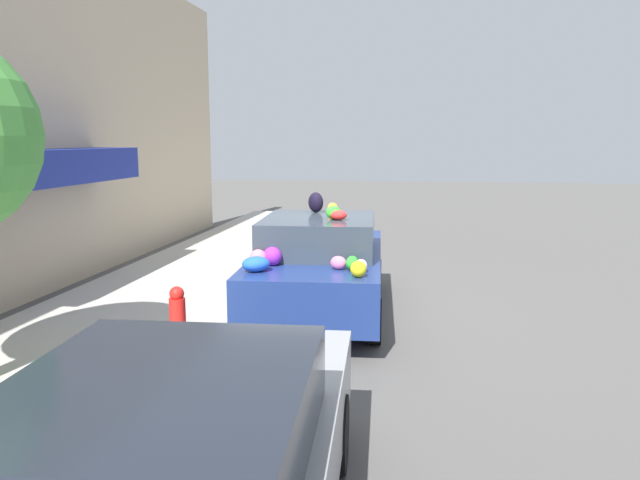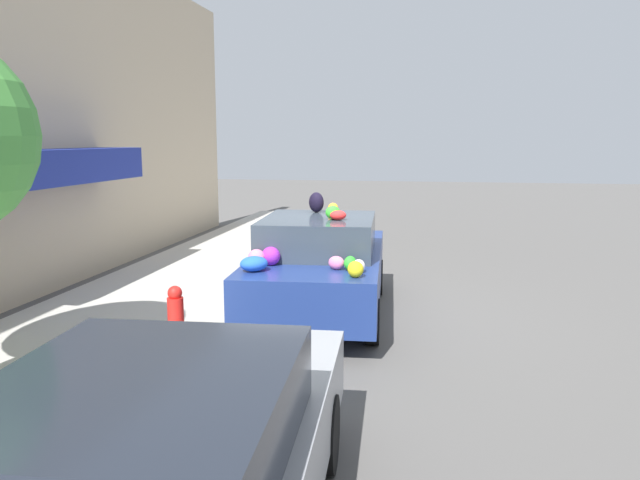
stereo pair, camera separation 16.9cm
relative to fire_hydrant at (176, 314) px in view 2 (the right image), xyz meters
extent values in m
plane|color=#565451|center=(1.93, -1.51, -0.47)|extent=(60.00, 60.00, 0.00)
cube|color=#B2ADA3|center=(1.93, 1.19, -0.41)|extent=(24.00, 3.20, 0.13)
cube|color=#C6B293|center=(1.93, 3.44, 2.63)|extent=(18.00, 0.30, 6.20)
cube|color=navy|center=(1.92, 2.84, 1.70)|extent=(4.44, 0.90, 0.55)
cylinder|color=red|center=(0.00, 0.00, -0.07)|extent=(0.20, 0.20, 0.55)
sphere|color=red|center=(0.00, 0.00, 0.26)|extent=(0.18, 0.18, 0.18)
cube|color=navy|center=(1.93, -1.47, 0.17)|extent=(4.32, 2.07, 0.68)
cube|color=#333D47|center=(1.76, -1.48, 0.76)|extent=(1.99, 1.70, 0.51)
cylinder|color=black|center=(3.18, -0.56, -0.17)|extent=(0.61, 0.22, 0.60)
cylinder|color=black|center=(3.28, -2.21, -0.17)|extent=(0.61, 0.22, 0.60)
cylinder|color=black|center=(0.57, -0.73, -0.17)|extent=(0.61, 0.22, 0.60)
cylinder|color=black|center=(0.68, -2.38, -0.17)|extent=(0.61, 0.22, 0.60)
ellipsoid|color=green|center=(0.59, -2.10, 0.60)|extent=(0.24, 0.17, 0.18)
sphere|color=blue|center=(3.52, -1.28, 0.62)|extent=(0.31, 0.31, 0.22)
sphere|color=purple|center=(0.72, -1.04, 0.63)|extent=(0.34, 0.34, 0.25)
sphere|color=white|center=(3.03, -1.30, 0.61)|extent=(0.28, 0.28, 0.21)
sphere|color=pink|center=(3.27, -1.91, 0.64)|extent=(0.30, 0.30, 0.27)
ellipsoid|color=blue|center=(2.96, -1.16, 0.65)|extent=(0.34, 0.38, 0.28)
sphere|color=pink|center=(0.61, -0.87, 0.62)|extent=(0.30, 0.30, 0.23)
sphere|color=orange|center=(2.32, -1.60, 1.10)|extent=(0.22, 0.22, 0.16)
ellipsoid|color=red|center=(1.53, -1.80, 1.09)|extent=(0.23, 0.25, 0.13)
ellipsoid|color=black|center=(2.37, -1.33, 1.17)|extent=(0.35, 0.34, 0.31)
sphere|color=red|center=(3.23, -1.01, 0.63)|extent=(0.34, 0.34, 0.24)
ellipsoid|color=white|center=(0.48, -2.22, 0.59)|extent=(0.20, 0.17, 0.16)
ellipsoid|color=blue|center=(0.32, -0.92, 0.60)|extent=(0.46, 0.47, 0.19)
ellipsoid|color=yellow|center=(0.20, -2.21, 0.61)|extent=(0.26, 0.25, 0.20)
sphere|color=orange|center=(3.09, -0.86, 0.62)|extent=(0.32, 0.32, 0.22)
ellipsoid|color=pink|center=(0.61, -1.92, 0.59)|extent=(0.23, 0.26, 0.17)
ellipsoid|color=green|center=(1.61, -1.71, 1.11)|extent=(0.29, 0.28, 0.19)
sphere|color=black|center=(2.86, -1.80, 0.60)|extent=(0.24, 0.24, 0.18)
cube|color=#1E232D|center=(-4.10, -1.58, 0.66)|extent=(2.10, 1.70, 0.48)
cylinder|color=black|center=(-2.58, -0.66, -0.16)|extent=(0.63, 0.22, 0.62)
cylinder|color=black|center=(-2.49, -2.31, -0.16)|extent=(0.63, 0.22, 0.62)
camera|label=1|loc=(-7.06, -2.93, 2.14)|focal=35.00mm
camera|label=2|loc=(-7.03, -3.09, 2.14)|focal=35.00mm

